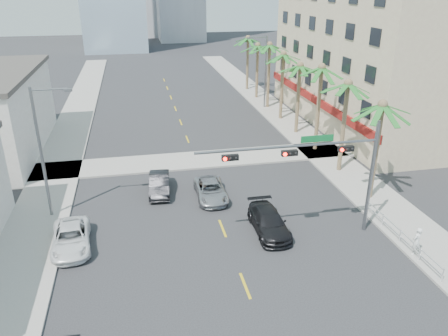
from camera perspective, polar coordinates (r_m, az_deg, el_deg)
name	(u,v)px	position (r m, az deg, el deg)	size (l,w,h in m)	color
sidewalk_right	(329,158)	(40.99, 13.56, 1.27)	(4.00, 120.00, 0.15)	gray
sidewalk_left	(53,180)	(37.98, -21.45, -1.53)	(4.00, 120.00, 0.15)	gray
sidewalk_cross	(196,160)	(39.48, -3.69, 1.04)	(80.00, 4.00, 0.15)	gray
building_right	(382,55)	(52.34, 19.96, 13.68)	(15.25, 28.00, 15.00)	tan
traffic_signal_mast	(325,162)	(26.56, 13.02, 0.78)	(11.12, 0.54, 7.20)	slate
palm_tree_0	(383,106)	(32.01, 20.00, 7.62)	(4.80, 4.80, 7.80)	brown
palm_tree_1	(348,85)	(36.32, 15.91, 10.41)	(4.80, 4.80, 8.16)	brown
palm_tree_2	(322,69)	(40.84, 12.65, 12.56)	(4.80, 4.80, 8.52)	brown
palm_tree_3	(300,66)	(45.68, 9.92, 12.96)	(4.80, 4.80, 7.80)	brown
palm_tree_4	(283,55)	(50.44, 7.78, 14.43)	(4.80, 4.80, 8.16)	brown
palm_tree_5	(270,46)	(55.27, 5.99, 15.63)	(4.80, 4.80, 8.52)	brown
palm_tree_6	(258,46)	(60.30, 4.44, 15.63)	(4.80, 4.80, 7.80)	brown
palm_tree_7	(248,38)	(65.23, 3.14, 16.54)	(4.80, 4.80, 8.16)	brown
streetlight_left	(43,147)	(30.52, -22.52, 2.52)	(2.55, 0.25, 9.00)	slate
streetlight_right	(264,68)	(55.51, 5.26, 12.84)	(2.55, 0.25, 9.00)	slate
guardrail	(400,234)	(29.07, 22.04, -8.04)	(0.08, 8.08, 1.00)	silver
car_parked_far	(71,238)	(28.21, -19.34, -8.64)	(2.19, 4.75, 1.32)	white
car_lane_left	(159,184)	(33.62, -8.44, -2.08)	(1.50, 4.31, 1.42)	black
car_lane_center	(211,190)	(32.46, -1.74, -2.92)	(2.13, 4.62, 1.28)	#AAABAF
car_lane_right	(269,222)	(28.36, 5.87, -7.02)	(1.97, 4.85, 1.41)	black
pedestrian	(417,241)	(28.01, 23.86, -8.74)	(0.64, 0.42, 1.76)	white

